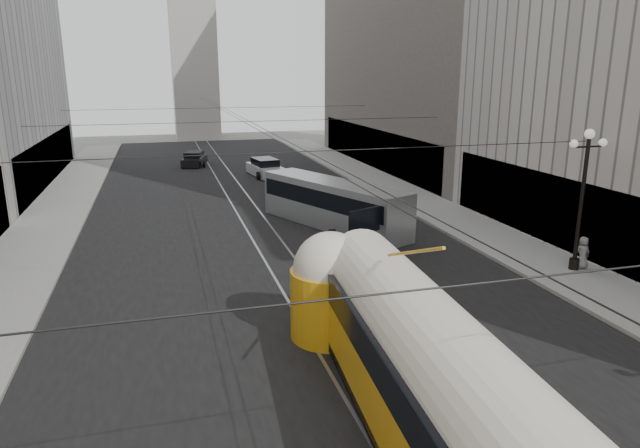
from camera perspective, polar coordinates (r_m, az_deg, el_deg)
road at (r=36.61m, az=-6.94°, el=0.81°), size 20.00×85.00×0.02m
sidewalk_left at (r=40.19m, az=-24.91°, el=0.89°), size 4.00×72.00×0.15m
sidewalk_right at (r=43.21m, az=8.24°, el=3.04°), size 4.00×72.00×0.15m
rail_left at (r=36.51m, az=-8.11°, el=0.73°), size 0.12×85.00×0.04m
rail_right at (r=36.73m, az=-5.79°, el=0.89°), size 0.12×85.00×0.04m
distant_tower at (r=83.02m, az=-12.68°, el=18.81°), size 6.00×6.00×31.36m
lamppost_right_mid at (r=27.76m, az=24.78°, el=2.92°), size 1.86×0.44×6.37m
catenary at (r=34.67m, az=-6.79°, el=9.90°), size 25.00×72.00×0.23m
streetcar at (r=13.60m, az=12.42°, el=-16.52°), size 3.78×17.24×3.79m
city_bus at (r=33.37m, az=1.33°, el=2.19°), size 6.45×11.23×2.75m
sedan_white_far at (r=50.59m, az=-5.51°, el=5.59°), size 2.74×5.20×1.56m
sedan_dark_far at (r=57.54m, az=-12.45°, el=6.35°), size 2.83×4.62×1.36m
pedestrian_sidewalk_right at (r=28.70m, az=24.80°, el=-2.61°), size 0.76×0.51×1.49m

